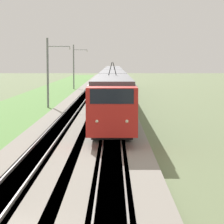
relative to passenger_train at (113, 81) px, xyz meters
The scene contains 8 objects.
ballast_main 8.82m from the passenger_train, 152.86° to the left, with size 240.00×4.40×0.30m.
ballast_adjacent 7.92m from the passenger_train, behind, with size 240.00×4.40×0.30m.
track_main 8.82m from the passenger_train, 152.86° to the left, with size 240.00×1.57×0.45m.
track_adjacent 7.91m from the passenger_train, behind, with size 240.00×1.57×0.45m.
grass_verge 12.54m from the passenger_train, 128.08° to the left, with size 240.00×8.53×0.12m.
passenger_train is the anchor object (origin of this frame).
catenary_mast_mid 16.17m from the passenger_train, 154.53° to the left, with size 0.22×2.56×7.58m.
catenary_mast_far 23.74m from the passenger_train, 17.01° to the left, with size 0.22×2.56×7.95m.
Camera 1 is at (-13.89, -3.99, 5.19)m, focal length 85.00 mm.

